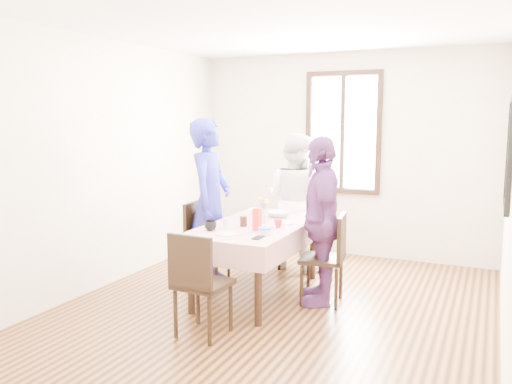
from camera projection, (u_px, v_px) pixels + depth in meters
ground at (279, 306)px, 5.18m from camera, size 4.50×4.50×0.00m
back_wall at (343, 155)px, 7.01m from camera, size 4.00×0.00×4.00m
right_wall at (512, 181)px, 4.16m from camera, size 0.00×4.50×4.50m
window_frame at (343, 133)px, 6.95m from camera, size 1.02×0.06×1.62m
window_pane at (343, 133)px, 6.96m from camera, size 0.90×0.02×1.50m
art_poster at (510, 154)px, 4.41m from camera, size 0.04×0.76×0.96m
dining_table at (258, 260)px, 5.46m from camera, size 0.82×1.64×0.75m
tablecloth at (258, 224)px, 5.41m from camera, size 0.94×1.76×0.01m
chair_left at (209, 243)px, 5.87m from camera, size 0.45×0.45×0.91m
chair_right at (322, 258)px, 5.22m from camera, size 0.48×0.48×0.91m
chair_far at (296, 231)px, 6.47m from camera, size 0.48×0.48×0.91m
chair_near at (203, 283)px, 4.44m from camera, size 0.44×0.44×0.91m
person_left at (210, 202)px, 5.80m from camera, size 0.54×0.73×1.84m
person_far at (295, 201)px, 6.40m from camera, size 0.95×0.82×1.66m
person_right at (321, 221)px, 5.17m from camera, size 0.77×1.07×1.68m
mug_black at (211, 226)px, 5.08m from camera, size 0.14×0.14×0.09m
mug_flag at (278, 224)px, 5.21m from camera, size 0.10×0.10×0.08m
mug_green at (260, 213)px, 5.78m from camera, size 0.13×0.13×0.07m
serving_bowl at (279, 214)px, 5.78m from camera, size 0.26×0.26×0.06m
juice_carton at (257, 219)px, 5.07m from camera, size 0.07×0.07×0.22m
butter_tub at (264, 232)px, 4.89m from camera, size 0.12×0.12×0.06m
jam_jar at (243, 221)px, 5.27m from camera, size 0.07×0.07×0.10m
drinking_glass at (226, 223)px, 5.23m from camera, size 0.06×0.06×0.09m
smartphone at (258, 238)px, 4.76m from camera, size 0.08×0.15×0.01m
flower_vase at (263, 216)px, 5.43m from camera, size 0.07×0.07×0.15m
plate_right at (284, 223)px, 5.41m from camera, size 0.20×0.20×0.01m
plate_far at (280, 213)px, 5.99m from camera, size 0.20×0.20×0.01m
plate_near at (226, 234)px, 4.90m from camera, size 0.20×0.20×0.01m
butter_lid at (264, 228)px, 4.88m from camera, size 0.12×0.12×0.01m
flower_bunch at (263, 204)px, 5.41m from camera, size 0.09×0.09×0.10m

